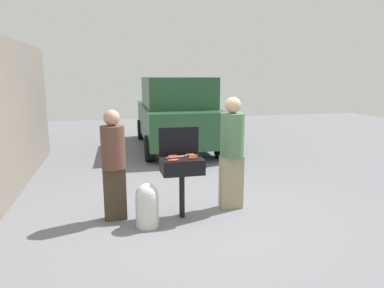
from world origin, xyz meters
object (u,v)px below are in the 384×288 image
hot_dog_10 (173,156)px  hot_dog_7 (193,158)px  person_left (114,161)px  hot_dog_2 (173,160)px  hot_dog_0 (175,160)px  propane_tank (147,204)px  hot_dog_3 (193,156)px  parked_minivan (176,112)px  hot_dog_9 (190,155)px  person_right (232,149)px  hot_dog_1 (183,156)px  hot_dog_5 (193,155)px  hot_dog_6 (179,157)px  hot_dog_4 (170,158)px  bbq_grill (182,167)px  hot_dog_8 (174,157)px

hot_dog_10 → hot_dog_7: bearing=-38.7°
person_left → hot_dog_2: bearing=-7.3°
hot_dog_0 → hot_dog_7: same height
hot_dog_0 → propane_tank: bearing=-170.8°
hot_dog_3 → person_left: person_left is taller
hot_dog_7 → hot_dog_0: bearing=-169.8°
hot_dog_7 → parked_minivan: 5.12m
hot_dog_9 → person_right: 0.69m
person_right → hot_dog_1: bearing=8.3°
hot_dog_7 → person_right: 0.75m
hot_dog_2 → hot_dog_10: bearing=79.9°
person_right → hot_dog_5: bearing=8.9°
hot_dog_7 → hot_dog_9: (-0.00, 0.22, 0.00)m
hot_dog_0 → hot_dog_6: same height
hot_dog_4 → hot_dog_6: same height
bbq_grill → hot_dog_3: 0.23m
bbq_grill → hot_dog_2: hot_dog_2 is taller
hot_dog_0 → hot_dog_10: bearing=86.6°
hot_dog_1 → parked_minivan: size_ratio=0.03×
hot_dog_10 → hot_dog_8: bearing=-88.3°
hot_dog_6 → hot_dog_8: same height
bbq_grill → person_right: (0.84, 0.20, 0.19)m
hot_dog_0 → hot_dog_10: size_ratio=1.00×
hot_dog_1 → hot_dog_9: 0.14m
hot_dog_5 → hot_dog_8: same height
hot_dog_2 → hot_dog_9: 0.43m
hot_dog_2 → hot_dog_4: bearing=91.4°
hot_dog_8 → person_right: (0.95, 0.14, 0.04)m
bbq_grill → person_right: person_right is taller
hot_dog_1 → hot_dog_4: bearing=-160.8°
propane_tank → person_right: bearing=16.2°
person_right → propane_tank: bearing=14.9°
hot_dog_4 → hot_dog_5: size_ratio=1.00×
hot_dog_0 → propane_tank: (-0.41, -0.07, -0.59)m
hot_dog_2 → hot_dog_3: bearing=27.7°
hot_dog_8 → hot_dog_10: 0.07m
hot_dog_0 → propane_tank: 0.72m
hot_dog_7 → hot_dog_4: bearing=166.0°
hot_dog_4 → hot_dog_7: size_ratio=1.00×
hot_dog_0 → hot_dog_2: bearing=-139.4°
person_right → hot_dog_6: bearing=10.5°
hot_dog_10 → hot_dog_5: bearing=-7.5°
hot_dog_6 → hot_dog_8: bearing=151.9°
person_right → parked_minivan: (0.03, 4.79, 0.07)m
hot_dog_2 → hot_dog_8: (0.05, 0.22, 0.00)m
hot_dog_0 → parked_minivan: 5.22m
hot_dog_0 → hot_dog_9: size_ratio=1.00×
propane_tank → hot_dog_3: bearing=16.6°
hot_dog_10 → bbq_grill: bearing=-47.0°
hot_dog_0 → hot_dog_3: bearing=25.9°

